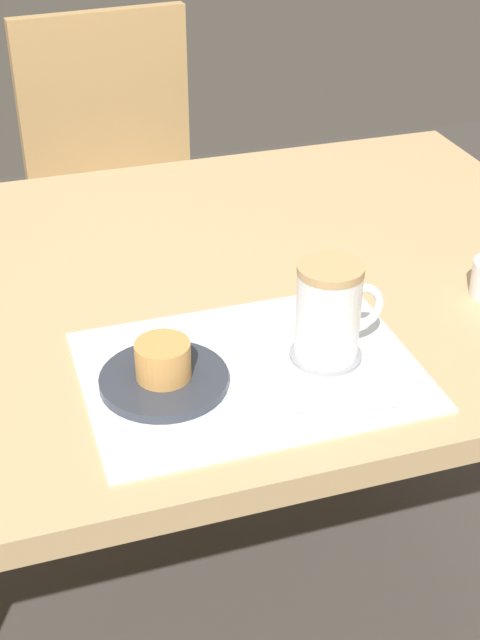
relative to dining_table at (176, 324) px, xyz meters
The scene contains 9 objects.
ground_plane 0.66m from the dining_table, ahead, with size 4.40×4.40×0.02m, color #47423D.
dining_table is the anchor object (origin of this frame).
wooden_chair 0.78m from the dining_table, 84.78° to the left, with size 0.46×0.46×0.90m.
placemat 0.25m from the dining_table, 81.85° to the right, with size 0.40×0.29×0.00m, color white.
pastry_plate 0.26m from the dining_table, 106.75° to the right, with size 0.15×0.15×0.01m, color #333842.
pastry 0.27m from the dining_table, 106.75° to the right, with size 0.07×0.07×0.05m, color tan.
coffee_coaster 0.29m from the dining_table, 61.40° to the right, with size 0.09×0.09×0.01m, color #99999E.
coffee_mug 0.31m from the dining_table, 60.98° to the right, with size 0.11×0.08×0.12m.
teaspoon 0.37m from the dining_table, 72.17° to the right, with size 0.01×0.01×0.13m, color silver.
Camera 1 is at (-0.24, -1.07, 1.35)m, focal length 50.00 mm.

